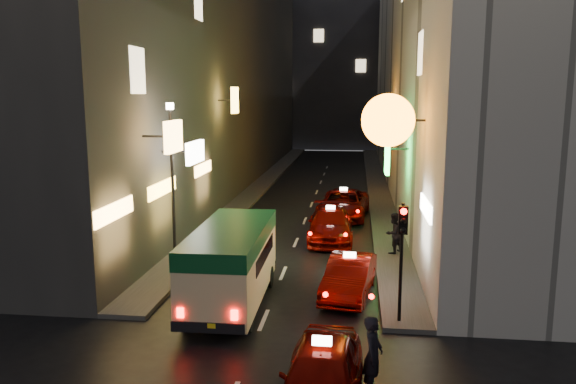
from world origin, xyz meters
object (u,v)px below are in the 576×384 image
at_px(minibus, 231,257).
at_px(lamp_post, 172,174).
at_px(taxi_near, 322,371).
at_px(pedestrian_crossing, 373,350).
at_px(traffic_light, 402,237).

bearing_deg(minibus, lamp_post, 131.04).
height_order(minibus, taxi_near, minibus).
xyz_separation_m(taxi_near, pedestrian_crossing, (1.11, 0.68, 0.20)).
bearing_deg(taxi_near, minibus, 120.03).
relative_size(traffic_light, lamp_post, 0.56).
xyz_separation_m(minibus, traffic_light, (5.20, -1.08, 1.07)).
height_order(minibus, traffic_light, traffic_light).
height_order(minibus, pedestrian_crossing, minibus).
bearing_deg(lamp_post, taxi_near, -55.39).
bearing_deg(pedestrian_crossing, minibus, 54.36).
relative_size(minibus, traffic_light, 1.71).
bearing_deg(pedestrian_crossing, taxi_near, 134.54).
xyz_separation_m(minibus, lamp_post, (-3.00, 3.45, 2.11)).
distance_m(minibus, traffic_light, 5.42).
xyz_separation_m(minibus, taxi_near, (3.21, -5.55, -0.79)).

